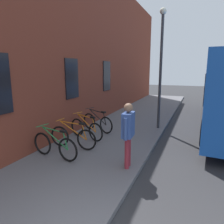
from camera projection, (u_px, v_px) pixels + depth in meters
name	position (u px, v px, depth m)	size (l,w,h in m)	color
ground	(185.00, 146.00, 7.80)	(60.00, 60.00, 0.00)	#2D2D30
sidewalk_pavement	(130.00, 124.00, 10.63)	(24.00, 3.50, 0.12)	slate
station_facade	(101.00, 48.00, 11.53)	(22.00, 0.65, 7.77)	brown
bicycle_nearest_sign	(55.00, 146.00, 6.38)	(0.48, 1.76, 0.97)	black
bicycle_mid_rack	(73.00, 137.00, 7.17)	(0.48, 1.77, 0.97)	black
bicycle_leaning_wall	(86.00, 129.00, 8.16)	(0.69, 1.70, 0.97)	black
bicycle_by_door	(97.00, 122.00, 9.15)	(0.72, 1.69, 0.97)	black
pedestrian_crossing_street	(128.00, 129.00, 5.64)	(0.67, 0.29, 1.79)	maroon
street_lamp	(161.00, 60.00, 9.14)	(0.28, 0.28, 5.16)	#333338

